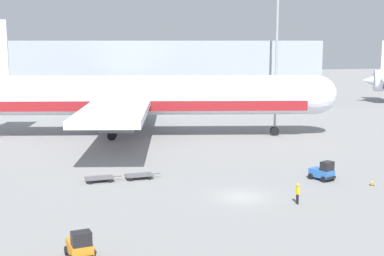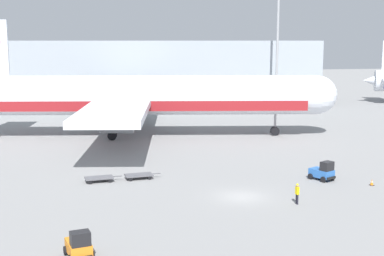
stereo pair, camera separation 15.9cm
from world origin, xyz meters
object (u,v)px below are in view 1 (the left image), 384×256
Objects in this scene: airplane_main at (137,97)px; baggage_dolly_lead at (99,178)px; baggage_tug_foreground at (80,246)px; baggage_dolly_second at (139,175)px; traffic_cone_near at (372,182)px; baggage_tug_far at (323,172)px; ground_crew_near at (298,192)px; light_mast at (277,39)px.

airplane_main is 26.79m from baggage_dolly_lead.
baggage_tug_foreground is (-8.20, -44.63, -4.96)m from airplane_main.
baggage_dolly_second is at bearing -1.58° from baggage_dolly_lead.
baggage_dolly_lead is 27.03m from traffic_cone_near.
airplane_main is 25.79m from baggage_dolly_second.
baggage_tug_far is 18.79m from baggage_dolly_second.
baggage_tug_far is at bearing -19.13° from baggage_dolly_second.
baggage_dolly_lead is at bearing 165.80° from traffic_cone_near.
airplane_main is at bearing 121.74° from traffic_cone_near.
baggage_dolly_second is at bearing -129.98° from baggage_tug_far.
traffic_cone_near is (28.04, 12.56, -0.58)m from baggage_tug_foreground.
traffic_cone_near reaches higher than baggage_dolly_lead.
ground_crew_near is 3.04× the size of traffic_cone_near.
light_mast is at bearing 46.35° from baggage_dolly_lead.
airplane_main is 20.52× the size of baggage_tug_far.
baggage_dolly_lead is (1.83, 19.19, -0.49)m from baggage_tug_foreground.
ground_crew_near is (-19.58, -58.57, -13.17)m from light_mast.
baggage_dolly_second is 2.03× the size of ground_crew_near.
ground_crew_near is at bearing -39.72° from baggage_dolly_lead.
light_mast is at bearing -26.87° from ground_crew_near.
baggage_dolly_second is (-2.33, -25.10, -5.45)m from airplane_main.
traffic_cone_near is at bearing -74.24° from ground_crew_near.
baggage_tug_foreground is 20.23m from ground_crew_near.
ground_crew_near is (-5.73, -7.13, 0.23)m from baggage_tug_far.
baggage_tug_foreground is at bearing 105.73° from ground_crew_near.
ground_crew_near is (16.63, -10.92, 0.71)m from baggage_dolly_lead.
traffic_cone_near is at bearing -20.61° from baggage_dolly_lead.
baggage_dolly_lead is at bearing -94.18° from airplane_main.
baggage_dolly_lead is at bearing -126.90° from baggage_tug_far.
airplane_main reaches higher than baggage_dolly_second.
baggage_dolly_second is at bearing 39.81° from ground_crew_near.
light_mast is at bearing 49.36° from baggage_dolly_second.
ground_crew_near is (10.26, -36.37, -4.74)m from airplane_main.
ground_crew_near is at bearing -155.87° from traffic_cone_near.
light_mast is 13.41× the size of ground_crew_near.
traffic_cone_near is (-10.00, -54.28, -13.97)m from light_mast.
baggage_tug_far reaches higher than baggage_dolly_lead.
baggage_dolly_lead is (-22.35, 3.80, -0.49)m from baggage_tug_far.
baggage_tug_far is 0.75× the size of baggage_dolly_lead.
traffic_cone_near is at bearing -48.39° from airplane_main.
baggage_tug_foreground is 20.40m from baggage_dolly_second.
baggage_tug_far is at bearing 110.44° from baggage_tug_foreground.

